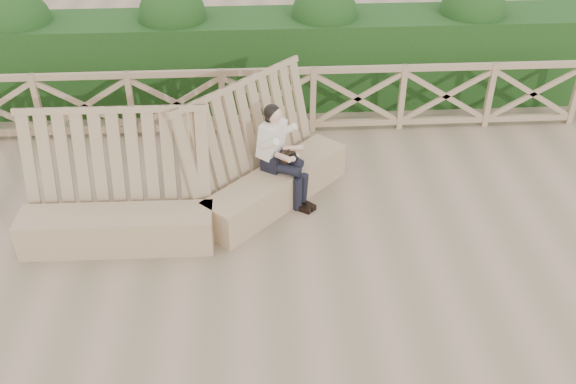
{
  "coord_description": "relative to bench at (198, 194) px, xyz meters",
  "views": [
    {
      "loc": [
        -0.23,
        -5.7,
        5.05
      ],
      "look_at": [
        0.14,
        0.4,
        0.9
      ],
      "focal_mm": 40.0,
      "sensor_mm": 36.0,
      "label": 1
    }
  ],
  "objects": [
    {
      "name": "hedge",
      "position": [
        0.98,
        3.55,
        0.34
      ],
      "size": [
        12.0,
        1.2,
        1.5
      ],
      "primitive_type": "cube",
      "color": "black",
      "rests_on": "ground"
    },
    {
      "name": "guardrail",
      "position": [
        0.98,
        2.35,
        0.14
      ],
      "size": [
        10.1,
        0.09,
        1.1
      ],
      "color": "#927655",
      "rests_on": "ground"
    },
    {
      "name": "woman",
      "position": [
        1.07,
        0.42,
        0.36
      ],
      "size": [
        0.81,
        0.72,
        1.41
      ],
      "rotation": [
        0.0,
        0.0,
        0.98
      ],
      "color": "black",
      "rests_on": "ground"
    },
    {
      "name": "bench",
      "position": [
        0.0,
        0.0,
        0.0
      ],
      "size": [
        4.17,
        2.27,
        1.62
      ],
      "rotation": [
        0.0,
        0.0,
        0.37
      ],
      "color": "#8D7050",
      "rests_on": "ground"
    },
    {
      "name": "ground",
      "position": [
        0.98,
        -1.15,
        -0.41
      ],
      "size": [
        60.0,
        60.0,
        0.0
      ],
      "primitive_type": "plane",
      "color": "brown",
      "rests_on": "ground"
    }
  ]
}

